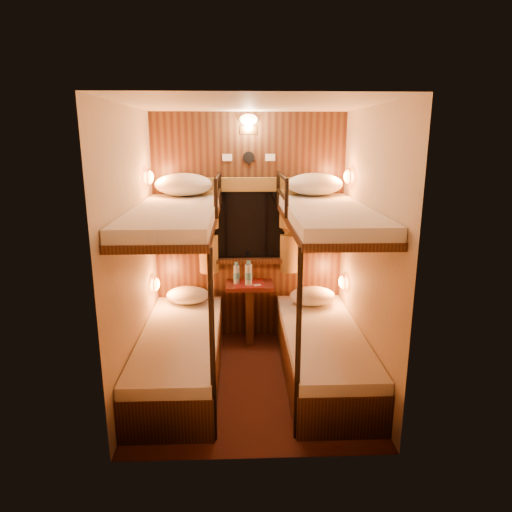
{
  "coord_description": "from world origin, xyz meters",
  "views": [
    {
      "loc": [
        -0.11,
        -3.74,
        2.15
      ],
      "look_at": [
        0.04,
        0.15,
        1.13
      ],
      "focal_mm": 32.0,
      "sensor_mm": 36.0,
      "label": 1
    }
  ],
  "objects_px": {
    "table": "(250,304)",
    "bottle_right": "(249,275)",
    "bunk_right": "(323,319)",
    "bottle_left": "(237,274)",
    "bunk_left": "(179,321)"
  },
  "relations": [
    {
      "from": "bunk_right",
      "to": "bottle_right",
      "type": "distance_m",
      "value": 1.01
    },
    {
      "from": "bunk_left",
      "to": "bunk_right",
      "type": "xyz_separation_m",
      "value": [
        1.3,
        0.0,
        0.0
      ]
    },
    {
      "from": "table",
      "to": "bunk_left",
      "type": "bearing_deg",
      "value": -129.67
    },
    {
      "from": "bunk_left",
      "to": "bunk_right",
      "type": "relative_size",
      "value": 1.0
    },
    {
      "from": "bunk_left",
      "to": "bottle_left",
      "type": "height_order",
      "value": "bunk_left"
    },
    {
      "from": "bunk_left",
      "to": "table",
      "type": "relative_size",
      "value": 2.9
    },
    {
      "from": "table",
      "to": "bottle_right",
      "type": "bearing_deg",
      "value": -102.94
    },
    {
      "from": "bunk_right",
      "to": "bottle_left",
      "type": "relative_size",
      "value": 8.33
    },
    {
      "from": "bunk_left",
      "to": "bottle_left",
      "type": "bearing_deg",
      "value": 57.22
    },
    {
      "from": "bunk_left",
      "to": "table",
      "type": "bearing_deg",
      "value": 50.33
    },
    {
      "from": "bottle_left",
      "to": "table",
      "type": "bearing_deg",
      "value": -5.22
    },
    {
      "from": "bunk_left",
      "to": "table",
      "type": "height_order",
      "value": "bunk_left"
    },
    {
      "from": "bottle_left",
      "to": "bottle_right",
      "type": "height_order",
      "value": "bottle_right"
    },
    {
      "from": "bunk_right",
      "to": "table",
      "type": "relative_size",
      "value": 2.9
    },
    {
      "from": "table",
      "to": "bottle_right",
      "type": "height_order",
      "value": "bottle_right"
    }
  ]
}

